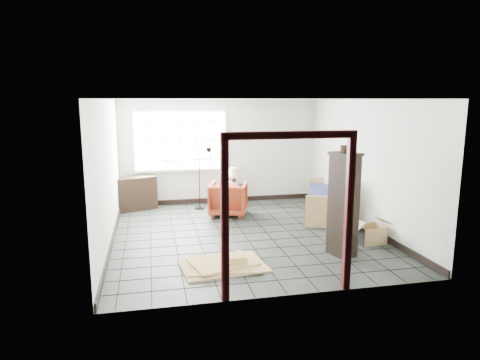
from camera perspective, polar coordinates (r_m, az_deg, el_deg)
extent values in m
plane|color=black|center=(8.46, 0.53, -7.19)|extent=(5.50, 5.50, 0.00)
cube|color=#B4BBB3|center=(10.83, -2.62, 3.77)|extent=(5.00, 0.02, 2.60)
cube|color=#B4BBB3|center=(5.55, 6.73, -2.83)|extent=(5.00, 0.02, 2.60)
cube|color=#B4BBB3|center=(8.00, -17.21, 0.89)|extent=(0.02, 5.50, 2.60)
cube|color=#B4BBB3|center=(9.03, 16.24, 2.00)|extent=(0.02, 5.50, 2.60)
cube|color=white|center=(8.05, 0.57, 10.71)|extent=(5.00, 5.50, 0.02)
cube|color=black|center=(11.03, -2.55, -2.65)|extent=(4.95, 0.03, 0.12)
cube|color=black|center=(8.29, -16.61, -7.59)|extent=(0.03, 5.45, 0.12)
cube|color=black|center=(9.28, 15.74, -5.60)|extent=(0.03, 5.45, 0.12)
cube|color=silver|center=(10.64, -7.93, 5.19)|extent=(2.32, 0.06, 1.52)
cube|color=white|center=(10.60, -7.92, 5.17)|extent=(2.20, 0.02, 1.40)
cube|color=#340B0D|center=(5.46, -2.03, -5.72)|extent=(0.10, 0.08, 2.10)
cube|color=#340B0D|center=(5.98, 14.29, -4.59)|extent=(0.10, 0.08, 2.10)
cube|color=#340B0D|center=(5.47, 6.75, 5.99)|extent=(1.80, 0.08, 0.10)
cube|color=#A6784B|center=(10.00, 11.36, -3.49)|extent=(1.58, 2.23, 0.37)
cube|color=#A6784B|center=(8.93, 11.38, -4.22)|extent=(0.79, 0.38, 0.66)
cube|color=#A6784B|center=(11.01, 11.40, -1.42)|extent=(0.79, 0.38, 0.66)
cube|color=#A6784B|center=(9.93, 13.59, -1.41)|extent=(0.89, 1.94, 0.73)
cube|color=#1B2545|center=(9.27, 11.28, -2.88)|extent=(0.95, 0.90, 0.17)
cube|color=#1B2545|center=(9.23, 13.20, -1.44)|extent=(0.40, 0.67, 0.54)
cube|color=#1B2545|center=(9.94, 11.30, -1.97)|extent=(0.95, 0.90, 0.17)
cube|color=#1B2545|center=(9.90, 13.09, -0.63)|extent=(0.40, 0.67, 0.54)
cube|color=#1B2545|center=(10.61, 11.31, -1.19)|extent=(0.95, 0.90, 0.17)
cube|color=#1B2545|center=(10.57, 12.98, 0.08)|extent=(0.40, 0.67, 0.54)
imported|color=maroon|center=(9.72, -1.56, -2.32)|extent=(1.00, 0.97, 0.83)
cube|color=black|center=(10.67, -0.87, -0.85)|extent=(0.54, 0.54, 0.05)
cube|color=black|center=(10.55, -1.89, -2.33)|extent=(0.05, 0.05, 0.45)
cube|color=black|center=(10.54, 0.06, -2.34)|extent=(0.05, 0.05, 0.45)
cube|color=black|center=(10.90, -1.77, -1.91)|extent=(0.05, 0.05, 0.45)
cube|color=black|center=(10.89, 0.12, -1.92)|extent=(0.05, 0.05, 0.45)
cylinder|color=black|center=(10.65, -0.81, -0.30)|extent=(0.12, 0.12, 0.16)
cylinder|color=black|center=(10.62, -0.82, 0.41)|extent=(0.03, 0.03, 0.11)
cone|color=beige|center=(10.60, -0.82, 1.06)|extent=(0.31, 0.31, 0.22)
cube|color=silver|center=(10.66, -1.00, -0.46)|extent=(0.26, 0.21, 0.09)
cylinder|color=black|center=(10.65, -1.67, -0.48)|extent=(0.02, 0.05, 0.05)
cylinder|color=black|center=(10.41, -5.36, -3.75)|extent=(0.25, 0.25, 0.03)
cylinder|color=black|center=(10.25, -5.43, 0.20)|extent=(0.02, 0.02, 1.45)
cylinder|color=black|center=(10.10, -4.86, 4.43)|extent=(0.25, 0.03, 0.13)
sphere|color=black|center=(10.07, -4.19, 4.05)|extent=(0.14, 0.14, 0.13)
cube|color=black|center=(10.50, -13.92, -1.75)|extent=(1.09, 0.73, 0.79)
cube|color=black|center=(10.50, -13.92, -1.69)|extent=(1.01, 0.65, 0.03)
cube|color=black|center=(7.33, 13.61, -3.28)|extent=(0.43, 0.50, 1.72)
cube|color=black|center=(7.18, 13.91, 3.42)|extent=(0.49, 0.56, 0.04)
cylinder|color=black|center=(7.16, 13.83, 4.04)|extent=(0.18, 0.18, 0.11)
cube|color=#987549|center=(8.31, 16.85, -7.92)|extent=(0.52, 0.43, 0.02)
cube|color=black|center=(8.13, 15.52, -7.12)|extent=(0.06, 0.38, 0.32)
cube|color=#987549|center=(8.40, 18.25, -6.70)|extent=(0.06, 0.38, 0.32)
cube|color=#987549|center=(8.12, 17.69, -7.27)|extent=(0.48, 0.07, 0.32)
cube|color=#987549|center=(8.41, 16.16, -6.56)|extent=(0.48, 0.07, 0.32)
cube|color=#987549|center=(8.03, 15.20, -5.69)|extent=(0.22, 0.40, 0.13)
cube|color=#987549|center=(8.38, 18.71, -5.21)|extent=(0.22, 0.40, 0.13)
cube|color=#987549|center=(6.88, -2.28, -11.34)|extent=(1.40, 1.07, 0.03)
cube|color=#987549|center=(6.87, -2.28, -11.13)|extent=(1.20, 0.93, 0.03)
cube|color=#987549|center=(6.86, -2.28, -10.92)|extent=(1.13, 0.94, 0.03)
cube|color=#987549|center=(6.82, -0.82, -10.42)|extent=(0.39, 0.32, 0.11)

